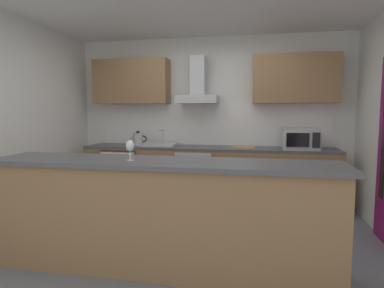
{
  "coord_description": "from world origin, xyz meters",
  "views": [
    {
      "loc": [
        0.76,
        -3.43,
        1.44
      ],
      "look_at": [
        -0.02,
        0.42,
        1.05
      ],
      "focal_mm": 30.83,
      "sensor_mm": 36.0,
      "label": 1
    }
  ],
  "objects_px": {
    "chopping_board": "(243,147)",
    "sink": "(160,144)",
    "oven": "(196,175)",
    "refrigerator": "(125,175)",
    "wine_glass": "(130,147)",
    "kettle": "(138,139)",
    "range_hood": "(198,89)",
    "microwave": "(301,139)"
  },
  "relations": [
    {
      "from": "chopping_board",
      "to": "sink",
      "type": "bearing_deg",
      "value": 178.44
    },
    {
      "from": "oven",
      "to": "refrigerator",
      "type": "relative_size",
      "value": 0.94
    },
    {
      "from": "chopping_board",
      "to": "wine_glass",
      "type": "bearing_deg",
      "value": -112.47
    },
    {
      "from": "refrigerator",
      "to": "kettle",
      "type": "height_order",
      "value": "kettle"
    },
    {
      "from": "wine_glass",
      "to": "chopping_board",
      "type": "relative_size",
      "value": 0.52
    },
    {
      "from": "refrigerator",
      "to": "range_hood",
      "type": "distance_m",
      "value": 1.8
    },
    {
      "from": "microwave",
      "to": "kettle",
      "type": "xyz_separation_m",
      "value": [
        -2.43,
        -0.01,
        -0.04
      ]
    },
    {
      "from": "range_hood",
      "to": "sink",
      "type": "bearing_deg",
      "value": -168.32
    },
    {
      "from": "oven",
      "to": "kettle",
      "type": "height_order",
      "value": "kettle"
    },
    {
      "from": "oven",
      "to": "sink",
      "type": "bearing_deg",
      "value": 178.9
    },
    {
      "from": "sink",
      "to": "kettle",
      "type": "bearing_deg",
      "value": -172.7
    },
    {
      "from": "oven",
      "to": "refrigerator",
      "type": "height_order",
      "value": "oven"
    },
    {
      "from": "kettle",
      "to": "sink",
      "type": "bearing_deg",
      "value": 7.3
    },
    {
      "from": "sink",
      "to": "refrigerator",
      "type": "bearing_deg",
      "value": -178.67
    },
    {
      "from": "refrigerator",
      "to": "sink",
      "type": "distance_m",
      "value": 0.78
    },
    {
      "from": "wine_glass",
      "to": "chopping_board",
      "type": "bearing_deg",
      "value": 67.53
    },
    {
      "from": "microwave",
      "to": "kettle",
      "type": "distance_m",
      "value": 2.43
    },
    {
      "from": "sink",
      "to": "wine_glass",
      "type": "distance_m",
      "value": 2.22
    },
    {
      "from": "sink",
      "to": "chopping_board",
      "type": "xyz_separation_m",
      "value": [
        1.27,
        -0.03,
        -0.02
      ]
    },
    {
      "from": "refrigerator",
      "to": "kettle",
      "type": "xyz_separation_m",
      "value": [
        0.24,
        -0.03,
        0.58
      ]
    },
    {
      "from": "refrigerator",
      "to": "chopping_board",
      "type": "height_order",
      "value": "chopping_board"
    },
    {
      "from": "microwave",
      "to": "sink",
      "type": "xyz_separation_m",
      "value": [
        -2.09,
        0.04,
        -0.12
      ]
    },
    {
      "from": "oven",
      "to": "sink",
      "type": "distance_m",
      "value": 0.74
    },
    {
      "from": "oven",
      "to": "kettle",
      "type": "relative_size",
      "value": 2.77
    },
    {
      "from": "oven",
      "to": "refrigerator",
      "type": "distance_m",
      "value": 1.16
    },
    {
      "from": "oven",
      "to": "wine_glass",
      "type": "distance_m",
      "value": 2.27
    },
    {
      "from": "oven",
      "to": "sink",
      "type": "xyz_separation_m",
      "value": [
        -0.57,
        0.01,
        0.47
      ]
    },
    {
      "from": "oven",
      "to": "microwave",
      "type": "relative_size",
      "value": 1.6
    },
    {
      "from": "oven",
      "to": "microwave",
      "type": "height_order",
      "value": "microwave"
    },
    {
      "from": "refrigerator",
      "to": "wine_glass",
      "type": "bearing_deg",
      "value": -65.73
    },
    {
      "from": "microwave",
      "to": "kettle",
      "type": "relative_size",
      "value": 1.73
    },
    {
      "from": "refrigerator",
      "to": "chopping_board",
      "type": "xyz_separation_m",
      "value": [
        1.86,
        -0.02,
        0.49
      ]
    },
    {
      "from": "refrigerator",
      "to": "microwave",
      "type": "distance_m",
      "value": 2.75
    },
    {
      "from": "refrigerator",
      "to": "sink",
      "type": "height_order",
      "value": "sink"
    },
    {
      "from": "microwave",
      "to": "wine_glass",
      "type": "relative_size",
      "value": 2.81
    },
    {
      "from": "microwave",
      "to": "chopping_board",
      "type": "distance_m",
      "value": 0.83
    },
    {
      "from": "range_hood",
      "to": "wine_glass",
      "type": "relative_size",
      "value": 4.05
    },
    {
      "from": "sink",
      "to": "wine_glass",
      "type": "relative_size",
      "value": 2.81
    },
    {
      "from": "range_hood",
      "to": "oven",
      "type": "bearing_deg",
      "value": -90.0
    },
    {
      "from": "refrigerator",
      "to": "oven",
      "type": "bearing_deg",
      "value": 0.13
    },
    {
      "from": "sink",
      "to": "range_hood",
      "type": "xyz_separation_m",
      "value": [
        0.57,
        0.12,
        0.86
      ]
    },
    {
      "from": "kettle",
      "to": "wine_glass",
      "type": "xyz_separation_m",
      "value": [
        0.73,
        -2.13,
        0.13
      ]
    }
  ]
}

